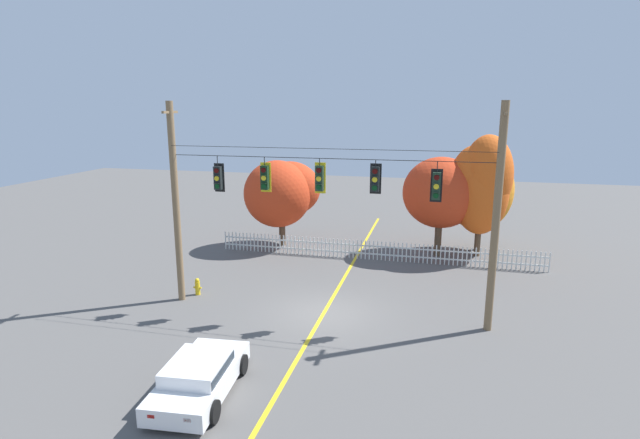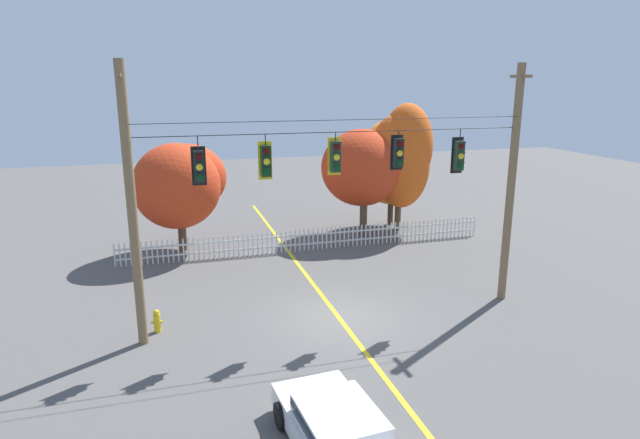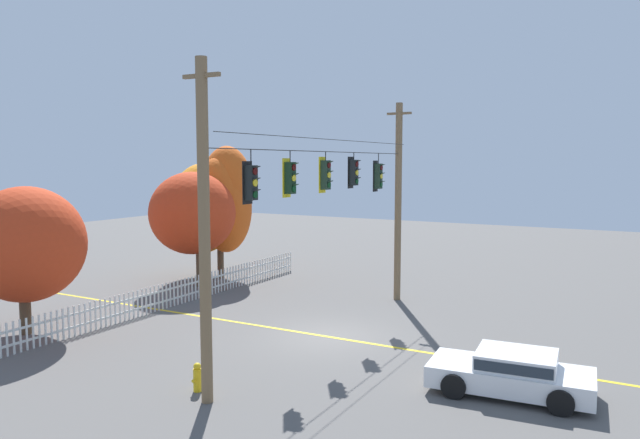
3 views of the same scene
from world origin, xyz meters
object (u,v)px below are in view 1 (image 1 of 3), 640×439
object	(u,v)px
traffic_signal_westbound_side	(265,177)
fire_hydrant	(198,287)
autumn_maple_far_west	(481,190)
autumn_maple_mid	(439,192)
traffic_signal_southbound_primary	(436,186)
parked_car	(199,376)
traffic_signal_eastbound_side	(375,179)
traffic_signal_northbound_secondary	(320,178)
autumn_maple_near_fence	(282,192)
autumn_oak_far_east	(481,185)
traffic_signal_northbound_primary	(218,178)

from	to	relation	value
traffic_signal_westbound_side	fire_hydrant	distance (m)	6.32
autumn_maple_far_west	fire_hydrant	world-z (taller)	autumn_maple_far_west
traffic_signal_westbound_side	fire_hydrant	xyz separation A→B (m)	(-3.58, 0.67, -5.16)
autumn_maple_mid	fire_hydrant	xyz separation A→B (m)	(-10.34, -9.06, -3.21)
traffic_signal_southbound_primary	autumn_maple_mid	size ratio (longest dim) A/B	0.28
autumn_maple_mid	parked_car	distance (m)	17.85
traffic_signal_eastbound_side	traffic_signal_northbound_secondary	bearing A→B (deg)	179.99
autumn_maple_near_fence	autumn_oak_far_east	size ratio (longest dim) A/B	0.76
traffic_signal_northbound_primary	fire_hydrant	bearing A→B (deg)	157.01
traffic_signal_northbound_primary	traffic_signal_westbound_side	distance (m)	2.01
traffic_signal_southbound_primary	autumn_maple_far_west	bearing A→B (deg)	77.48
traffic_signal_eastbound_side	autumn_maple_mid	size ratio (longest dim) A/B	0.24
traffic_signal_northbound_secondary	autumn_oak_far_east	xyz separation A→B (m)	(6.71, 9.51, -1.46)
autumn_oak_far_east	traffic_signal_northbound_primary	bearing A→B (deg)	-139.06
autumn_maple_far_west	autumn_maple_mid	bearing A→B (deg)	-151.07
traffic_signal_southbound_primary	fire_hydrant	world-z (taller)	traffic_signal_southbound_primary
autumn_maple_near_fence	parked_car	size ratio (longest dim) A/B	1.23
traffic_signal_southbound_primary	autumn_oak_far_east	bearing A→B (deg)	76.48
traffic_signal_southbound_primary	fire_hydrant	size ratio (longest dim) A/B	1.98
traffic_signal_northbound_secondary	parked_car	world-z (taller)	traffic_signal_northbound_secondary
autumn_oak_far_east	fire_hydrant	xyz separation A→B (m)	(-12.53, -8.84, -3.74)
traffic_signal_northbound_secondary	autumn_maple_near_fence	bearing A→B (deg)	116.05
autumn_maple_far_west	autumn_oak_far_east	bearing A→B (deg)	-96.09
traffic_signal_northbound_secondary	parked_car	bearing A→B (deg)	-107.08
traffic_signal_westbound_side	parked_car	bearing A→B (deg)	-88.18
traffic_signal_westbound_side	fire_hydrant	size ratio (longest dim) A/B	1.83
traffic_signal_westbound_side	autumn_maple_near_fence	world-z (taller)	traffic_signal_westbound_side
traffic_signal_eastbound_side	autumn_maple_far_west	size ratio (longest dim) A/B	0.22
traffic_signal_northbound_secondary	autumn_maple_mid	world-z (taller)	traffic_signal_northbound_secondary
traffic_signal_northbound_primary	autumn_oak_far_east	xyz separation A→B (m)	(10.96, 9.51, -1.34)
autumn_oak_far_east	parked_car	xyz separation A→B (m)	(-8.74, -16.11, -3.52)
autumn_maple_mid	autumn_maple_far_west	bearing A→B (deg)	28.93
parked_car	fire_hydrant	bearing A→B (deg)	117.53
traffic_signal_westbound_side	traffic_signal_southbound_primary	size ratio (longest dim) A/B	0.93
autumn_maple_mid	fire_hydrant	bearing A→B (deg)	-138.78
traffic_signal_eastbound_side	autumn_maple_mid	bearing A→B (deg)	76.38
autumn_maple_near_fence	traffic_signal_northbound_secondary	bearing A→B (deg)	-63.95
traffic_signal_northbound_primary	autumn_oak_far_east	world-z (taller)	autumn_oak_far_east
parked_car	fire_hydrant	size ratio (longest dim) A/B	5.47
autumn_oak_far_east	autumn_maple_far_west	world-z (taller)	autumn_oak_far_east
traffic_signal_westbound_side	autumn_maple_far_west	bearing A→B (deg)	50.43
traffic_signal_northbound_primary	traffic_signal_westbound_side	xyz separation A→B (m)	(2.01, 0.00, 0.08)
traffic_signal_northbound_secondary	fire_hydrant	size ratio (longest dim) A/B	1.79
autumn_oak_far_east	autumn_maple_far_west	size ratio (longest dim) A/B	1.15
autumn_maple_near_fence	autumn_maple_far_west	world-z (taller)	autumn_maple_far_west
autumn_maple_near_fence	autumn_maple_mid	size ratio (longest dim) A/B	0.94
traffic_signal_northbound_primary	autumn_maple_mid	distance (m)	13.23
traffic_signal_northbound_primary	traffic_signal_southbound_primary	xyz separation A→B (m)	(8.67, 0.00, -0.00)
traffic_signal_northbound_primary	fire_hydrant	world-z (taller)	traffic_signal_northbound_primary
traffic_signal_northbound_secondary	traffic_signal_westbound_side	bearing A→B (deg)	-180.00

